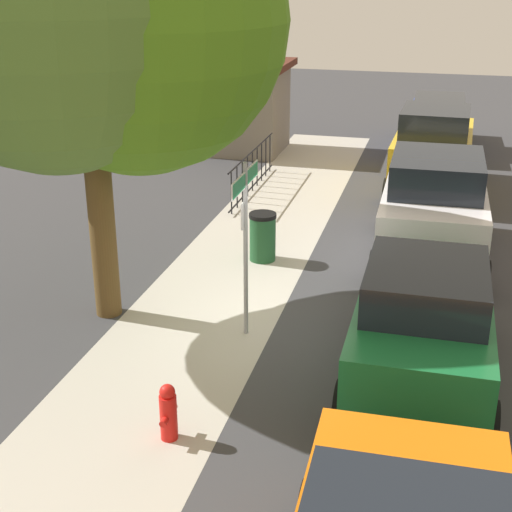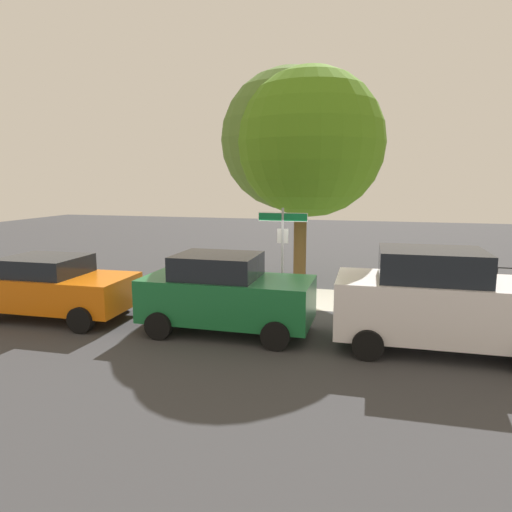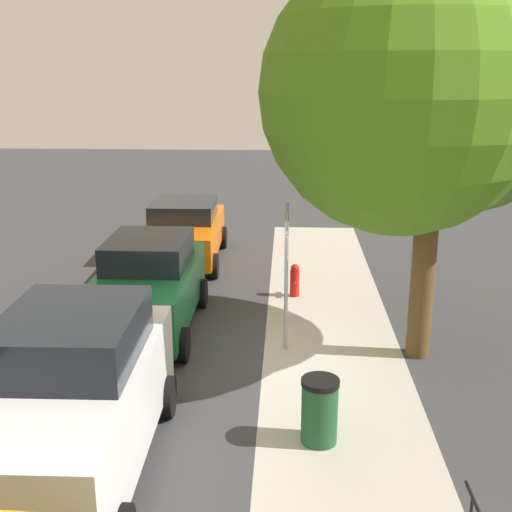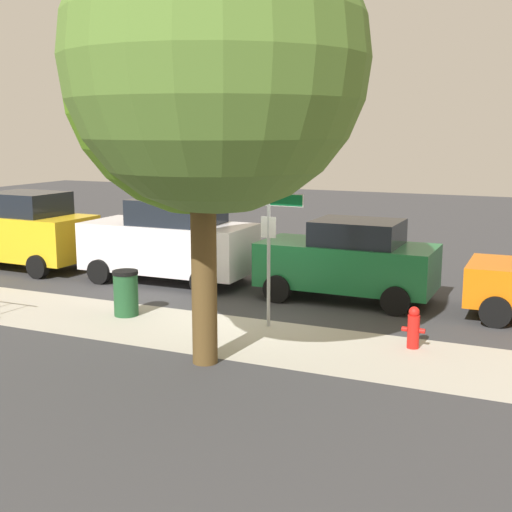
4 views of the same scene
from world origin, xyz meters
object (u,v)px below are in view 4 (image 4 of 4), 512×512
at_px(shade_tree, 205,70).
at_px(trash_bin, 126,293).
at_px(street_sign, 269,228).
at_px(fire_hydrant, 414,328).
at_px(car_white, 170,241).
at_px(car_green, 349,260).
at_px(car_yellow, 23,231).

bearing_deg(shade_tree, trash_bin, -31.66).
xyz_separation_m(street_sign, trash_bin, (3.11, 0.50, -1.52)).
height_order(fire_hydrant, trash_bin, trash_bin).
bearing_deg(street_sign, car_white, -34.67).
relative_size(shade_tree, car_green, 1.81).
relative_size(street_sign, trash_bin, 2.90).
relative_size(street_sign, car_yellow, 0.67).
bearing_deg(street_sign, car_yellow, -16.37).
relative_size(car_green, fire_hydrant, 5.19).
bearing_deg(fire_hydrant, shade_tree, 34.99).
distance_m(street_sign, car_white, 4.92).
height_order(car_white, fire_hydrant, car_white).
bearing_deg(trash_bin, car_yellow, -28.48).
xyz_separation_m(shade_tree, trash_bin, (3.00, -1.85, -4.38)).
height_order(car_yellow, fire_hydrant, car_yellow).
bearing_deg(shade_tree, car_white, -52.81).
distance_m(car_green, fire_hydrant, 3.71).
bearing_deg(car_white, car_yellow, 1.25).
relative_size(car_white, fire_hydrant, 5.71).
distance_m(street_sign, car_yellow, 9.20).
relative_size(shade_tree, car_yellow, 1.72).
height_order(shade_tree, trash_bin, shade_tree).
relative_size(street_sign, car_white, 0.64).
xyz_separation_m(shade_tree, car_white, (3.87, -5.10, -3.79)).
bearing_deg(shade_tree, street_sign, -92.62).
bearing_deg(car_green, car_white, 0.09).
bearing_deg(fire_hydrant, car_white, -23.02).
distance_m(street_sign, car_green, 3.08).
distance_m(car_green, car_yellow, 9.60).
xyz_separation_m(car_white, fire_hydrant, (-6.94, 2.95, -0.70)).
bearing_deg(car_yellow, fire_hydrant, 168.32).
bearing_deg(trash_bin, street_sign, -170.88).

